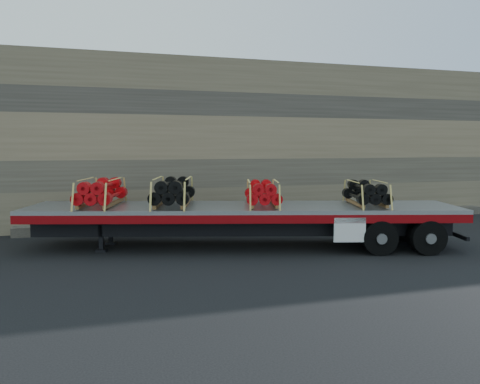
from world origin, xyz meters
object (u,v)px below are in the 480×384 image
(bundle_midrear, at_px, (262,194))
(bundle_rear, at_px, (366,194))
(bundle_front, at_px, (101,193))
(bundle_midfront, at_px, (173,192))
(trailer, at_px, (243,226))

(bundle_midrear, bearing_deg, bundle_rear, 0.00)
(bundle_front, xyz_separation_m, bundle_midfront, (2.26, -0.65, 0.02))
(bundle_midfront, distance_m, bundle_rear, 6.35)
(trailer, distance_m, bundle_midrear, 1.26)
(bundle_front, relative_size, bundle_midfront, 0.97)
(bundle_midrear, xyz_separation_m, bundle_rear, (3.29, -0.94, -0.01))
(bundle_midfront, height_order, bundle_midrear, bundle_midfront)
(bundle_midfront, distance_m, bundle_midrear, 2.93)
(trailer, bearing_deg, bundle_midfront, 180.00)
(bundle_midfront, relative_size, bundle_rear, 1.15)
(bundle_midfront, relative_size, bundle_midrear, 1.13)
(bundle_midrear, bearing_deg, bundle_midfront, 180.00)
(bundle_front, bearing_deg, bundle_rear, 0.00)
(trailer, distance_m, bundle_rear, 4.21)
(bundle_front, relative_size, bundle_midrear, 1.09)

